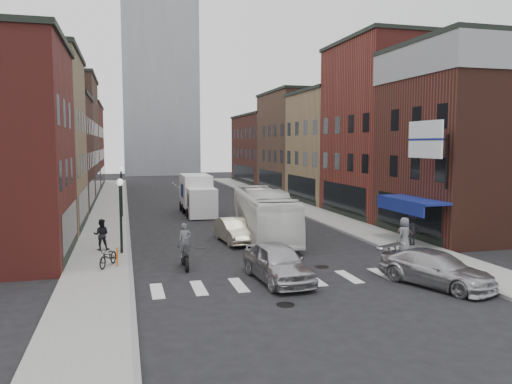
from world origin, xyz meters
TOP-DOWN VIEW (x-y plane):
  - ground at (0.00, 0.00)m, footprint 160.00×160.00m
  - sidewalk_left at (-8.50, 22.00)m, footprint 3.00×74.00m
  - sidewalk_right at (8.50, 22.00)m, footprint 3.00×74.00m
  - curb_left at (-7.00, 22.00)m, footprint 0.20×74.00m
  - curb_right at (7.00, 22.00)m, footprint 0.20×74.00m
  - crosswalk_stripes at (0.00, -3.00)m, footprint 12.00×2.20m
  - bldg_left_mid_a at (-14.99, 14.00)m, footprint 10.30×10.20m
  - bldg_left_mid_b at (-14.99, 24.00)m, footprint 10.30×10.20m
  - bldg_left_far_a at (-14.99, 35.00)m, footprint 10.30×12.20m
  - bldg_left_far_b at (-14.99, 49.00)m, footprint 10.30×16.20m
  - bldg_right_corner at (14.99, 4.50)m, footprint 10.30×9.20m
  - bldg_right_mid_a at (15.00, 14.00)m, footprint 10.30×10.20m
  - bldg_right_mid_b at (14.99, 24.00)m, footprint 10.30×10.20m
  - bldg_right_far_a at (14.99, 35.00)m, footprint 10.30×12.20m
  - bldg_right_far_b at (14.99, 49.00)m, footprint 10.30×16.20m
  - awning_blue at (8.93, 2.50)m, footprint 1.80×5.00m
  - billboard_sign at (8.59, 0.50)m, footprint 1.52×3.00m
  - distant_tower at (0.00, 78.00)m, footprint 14.00×14.00m
  - streetlamp_near at (-7.40, 4.00)m, footprint 0.32×1.22m
  - streetlamp_far at (-7.40, 18.00)m, footprint 0.32×1.22m
  - bike_rack at (-7.60, 1.30)m, footprint 0.08×0.68m
  - box_truck at (-1.20, 18.71)m, footprint 2.39×7.59m
  - motorcycle_rider at (-4.45, 0.42)m, footprint 0.61×2.16m
  - transit_bus at (1.32, 6.95)m, footprint 3.71×11.28m
  - sedan_left_near at (-0.81, -2.81)m, footprint 2.33×5.02m
  - sedan_left_far at (-0.80, 6.00)m, footprint 1.91×4.52m
  - curb_car at (5.44, -5.22)m, footprint 3.83×5.39m
  - parked_bicycle at (-8.01, 1.17)m, footprint 1.26×1.89m
  - ped_left_solo at (-8.47, 5.10)m, footprint 0.87×0.54m
  - ped_right_a at (8.74, 1.89)m, footprint 1.19×0.61m
  - ped_right_b at (7.81, 1.16)m, footprint 1.01×0.88m
  - ped_right_c at (7.40, 0.47)m, footprint 1.07×0.90m

SIDE VIEW (x-z plane):
  - ground at x=0.00m, z-range 0.00..0.00m
  - curb_left at x=-7.00m, z-range -0.08..0.08m
  - curb_right at x=7.00m, z-range -0.08..0.08m
  - crosswalk_stripes at x=0.00m, z-range -0.01..0.01m
  - sidewalk_left at x=-8.50m, z-range 0.00..0.15m
  - sidewalk_right at x=8.50m, z-range 0.00..0.15m
  - bike_rack at x=-7.60m, z-range 0.15..0.95m
  - parked_bicycle at x=-8.01m, z-range 0.15..1.09m
  - curb_car at x=5.44m, z-range 0.00..1.45m
  - sedan_left_far at x=-0.80m, z-range 0.00..1.45m
  - sedan_left_near at x=-0.81m, z-range 0.00..1.66m
  - ped_right_b at x=7.81m, z-range 0.15..1.70m
  - ped_left_solo at x=-8.47m, z-range 0.15..1.86m
  - motorcycle_rider at x=-4.45m, z-range -0.07..2.13m
  - ped_right_a at x=8.74m, z-range 0.15..1.98m
  - ped_right_c at x=7.40m, z-range 0.15..2.01m
  - transit_bus at x=1.32m, z-range 0.00..3.08m
  - box_truck at x=-1.20m, z-range -0.02..3.27m
  - awning_blue at x=8.93m, z-range 2.24..3.02m
  - streetlamp_near at x=-7.40m, z-range 0.86..4.97m
  - streetlamp_far at x=-7.40m, z-range 0.86..4.97m
  - bldg_right_far_b at x=14.99m, z-range 0.00..10.30m
  - bldg_left_mid_b at x=-14.99m, z-range 0.00..10.30m
  - bldg_left_far_b at x=-14.99m, z-range 0.00..11.30m
  - bldg_right_mid_b at x=14.99m, z-range 0.00..11.30m
  - billboard_sign at x=8.59m, z-range 4.28..7.98m
  - bldg_right_far_a at x=14.99m, z-range 0.00..12.30m
  - bldg_left_mid_a at x=-14.99m, z-range 0.00..12.30m
  - bldg_right_corner at x=14.99m, z-range 0.00..12.30m
  - bldg_left_far_a at x=-14.99m, z-range 0.00..13.30m
  - bldg_right_mid_a at x=15.00m, z-range 0.00..14.30m
  - distant_tower at x=0.00m, z-range 0.00..50.00m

